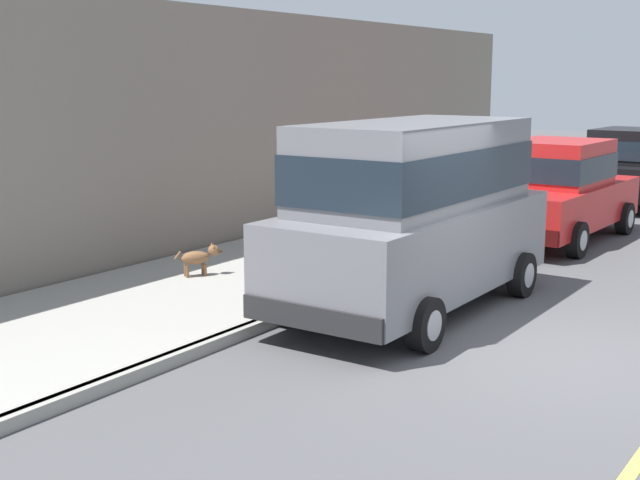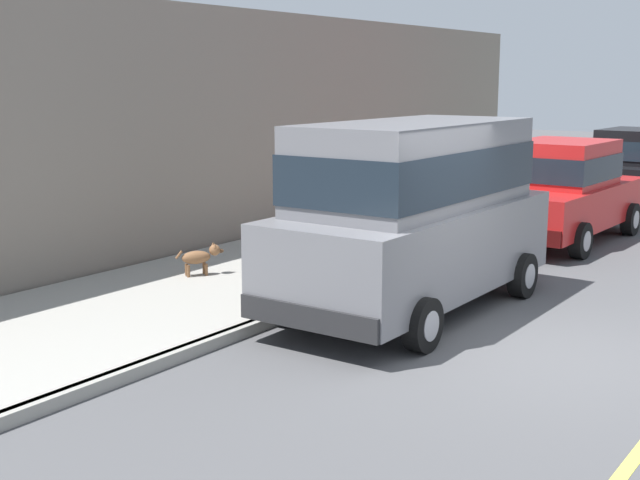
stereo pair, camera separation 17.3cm
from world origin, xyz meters
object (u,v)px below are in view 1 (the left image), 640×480
(dog_brown, at_px, (199,257))
(car_black_hatchback, at_px, (632,166))
(car_red_sedan, at_px, (557,189))
(fire_hydrant, at_px, (419,229))
(car_grey_van, at_px, (415,207))

(dog_brown, bearing_deg, car_black_hatchback, 74.33)
(car_red_sedan, relative_size, fire_hydrant, 6.41)
(car_grey_van, height_order, car_black_hatchback, car_grey_van)
(car_grey_van, distance_m, car_black_hatchback, 11.15)
(fire_hydrant, bearing_deg, dog_brown, -115.65)
(car_red_sedan, distance_m, car_black_hatchback, 5.23)
(car_grey_van, relative_size, car_black_hatchback, 1.27)
(dog_brown, bearing_deg, car_red_sedan, 63.49)
(car_black_hatchback, bearing_deg, fire_hydrant, -100.67)
(car_red_sedan, bearing_deg, car_grey_van, -89.19)
(fire_hydrant, bearing_deg, car_black_hatchback, 79.33)
(car_red_sedan, height_order, car_black_hatchback, car_red_sedan)
(car_black_hatchback, xyz_separation_m, dog_brown, (-3.29, -11.72, -0.55))
(car_grey_van, relative_size, dog_brown, 7.39)
(dog_brown, xyz_separation_m, fire_hydrant, (1.78, 3.70, 0.05))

